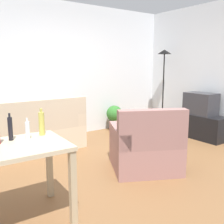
{
  "coord_description": "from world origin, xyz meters",
  "views": [
    {
      "loc": [
        -2.19,
        -2.73,
        1.48
      ],
      "look_at": [
        0.1,
        0.5,
        0.75
      ],
      "focal_mm": 41.47,
      "sensor_mm": 36.0,
      "label": 1
    }
  ],
  "objects_px": {
    "couch": "(28,134)",
    "tv": "(201,104)",
    "torchiere_lamp": "(164,67)",
    "armchair": "(146,148)",
    "bottle_clear": "(28,130)",
    "potted_plant": "(114,116)",
    "bottle_squat": "(42,123)",
    "bottle_dark": "(10,128)",
    "tv_stand": "(199,126)"
  },
  "relations": [
    {
      "from": "couch",
      "to": "tv",
      "type": "distance_m",
      "value": 3.37
    },
    {
      "from": "torchiere_lamp",
      "to": "armchair",
      "type": "relative_size",
      "value": 1.53
    },
    {
      "from": "tv",
      "to": "bottle_clear",
      "type": "height_order",
      "value": "bottle_clear"
    },
    {
      "from": "couch",
      "to": "potted_plant",
      "type": "bearing_deg",
      "value": -171.31
    },
    {
      "from": "bottle_squat",
      "to": "potted_plant",
      "type": "bearing_deg",
      "value": 40.63
    },
    {
      "from": "bottle_dark",
      "to": "bottle_squat",
      "type": "relative_size",
      "value": 0.95
    },
    {
      "from": "torchiere_lamp",
      "to": "armchair",
      "type": "distance_m",
      "value": 2.83
    },
    {
      "from": "armchair",
      "to": "bottle_dark",
      "type": "relative_size",
      "value": 4.42
    },
    {
      "from": "bottle_clear",
      "to": "tv",
      "type": "bearing_deg",
      "value": 10.66
    },
    {
      "from": "tv",
      "to": "armchair",
      "type": "relative_size",
      "value": 0.51
    },
    {
      "from": "tv_stand",
      "to": "torchiere_lamp",
      "type": "relative_size",
      "value": 0.61
    },
    {
      "from": "couch",
      "to": "bottle_squat",
      "type": "height_order",
      "value": "bottle_squat"
    },
    {
      "from": "couch",
      "to": "torchiere_lamp",
      "type": "distance_m",
      "value": 3.33
    },
    {
      "from": "tv_stand",
      "to": "bottle_dark",
      "type": "relative_size",
      "value": 4.12
    },
    {
      "from": "armchair",
      "to": "bottle_squat",
      "type": "relative_size",
      "value": 4.22
    },
    {
      "from": "bottle_clear",
      "to": "bottle_squat",
      "type": "height_order",
      "value": "bottle_squat"
    },
    {
      "from": "torchiere_lamp",
      "to": "bottle_dark",
      "type": "distance_m",
      "value": 4.23
    },
    {
      "from": "couch",
      "to": "bottle_squat",
      "type": "distance_m",
      "value": 1.91
    },
    {
      "from": "couch",
      "to": "tv",
      "type": "relative_size",
      "value": 3.14
    },
    {
      "from": "armchair",
      "to": "bottle_dark",
      "type": "bearing_deg",
      "value": 28.09
    },
    {
      "from": "couch",
      "to": "tv_stand",
      "type": "height_order",
      "value": "couch"
    },
    {
      "from": "couch",
      "to": "armchair",
      "type": "bearing_deg",
      "value": 122.27
    },
    {
      "from": "bottle_dark",
      "to": "bottle_squat",
      "type": "height_order",
      "value": "bottle_squat"
    },
    {
      "from": "armchair",
      "to": "bottle_dark",
      "type": "height_order",
      "value": "bottle_dark"
    },
    {
      "from": "bottle_dark",
      "to": "potted_plant",
      "type": "bearing_deg",
      "value": 37.39
    },
    {
      "from": "bottle_clear",
      "to": "bottle_squat",
      "type": "relative_size",
      "value": 0.76
    },
    {
      "from": "bottle_clear",
      "to": "torchiere_lamp",
      "type": "bearing_deg",
      "value": 25.17
    },
    {
      "from": "bottle_squat",
      "to": "bottle_clear",
      "type": "bearing_deg",
      "value": -157.78
    },
    {
      "from": "tv",
      "to": "bottle_squat",
      "type": "xyz_separation_m",
      "value": [
        -3.53,
        -0.63,
        0.18
      ]
    },
    {
      "from": "tv_stand",
      "to": "bottle_dark",
      "type": "xyz_separation_m",
      "value": [
        -3.84,
        -0.64,
        0.64
      ]
    },
    {
      "from": "couch",
      "to": "bottle_clear",
      "type": "distance_m",
      "value": 2.01
    },
    {
      "from": "torchiere_lamp",
      "to": "bottle_squat",
      "type": "distance_m",
      "value": 3.94
    },
    {
      "from": "armchair",
      "to": "bottle_squat",
      "type": "height_order",
      "value": "bottle_squat"
    },
    {
      "from": "torchiere_lamp",
      "to": "potted_plant",
      "type": "relative_size",
      "value": 3.18
    },
    {
      "from": "tv_stand",
      "to": "bottle_clear",
      "type": "distance_m",
      "value": 3.81
    },
    {
      "from": "armchair",
      "to": "bottle_squat",
      "type": "bearing_deg",
      "value": 27.92
    },
    {
      "from": "armchair",
      "to": "bottle_dark",
      "type": "xyz_separation_m",
      "value": [
        -1.81,
        -0.04,
        0.56
      ]
    },
    {
      "from": "potted_plant",
      "to": "armchair",
      "type": "height_order",
      "value": "armchair"
    },
    {
      "from": "tv_stand",
      "to": "bottle_clear",
      "type": "relative_size",
      "value": 5.17
    },
    {
      "from": "potted_plant",
      "to": "armchair",
      "type": "relative_size",
      "value": 0.48
    },
    {
      "from": "bottle_squat",
      "to": "bottle_dark",
      "type": "bearing_deg",
      "value": -177.82
    },
    {
      "from": "potted_plant",
      "to": "bottle_squat",
      "type": "xyz_separation_m",
      "value": [
        -2.44,
        -2.09,
        0.55
      ]
    },
    {
      "from": "torchiere_lamp",
      "to": "bottle_dark",
      "type": "relative_size",
      "value": 6.78
    },
    {
      "from": "armchair",
      "to": "bottle_clear",
      "type": "height_order",
      "value": "bottle_clear"
    },
    {
      "from": "couch",
      "to": "bottle_clear",
      "type": "height_order",
      "value": "bottle_clear"
    },
    {
      "from": "torchiere_lamp",
      "to": "bottle_dark",
      "type": "bearing_deg",
      "value": -156.38
    },
    {
      "from": "couch",
      "to": "bottle_squat",
      "type": "bearing_deg",
      "value": 77.55
    },
    {
      "from": "tv",
      "to": "bottle_clear",
      "type": "relative_size",
      "value": 2.82
    },
    {
      "from": "potted_plant",
      "to": "bottle_squat",
      "type": "height_order",
      "value": "bottle_squat"
    },
    {
      "from": "tv_stand",
      "to": "tv",
      "type": "bearing_deg",
      "value": -90.0
    }
  ]
}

